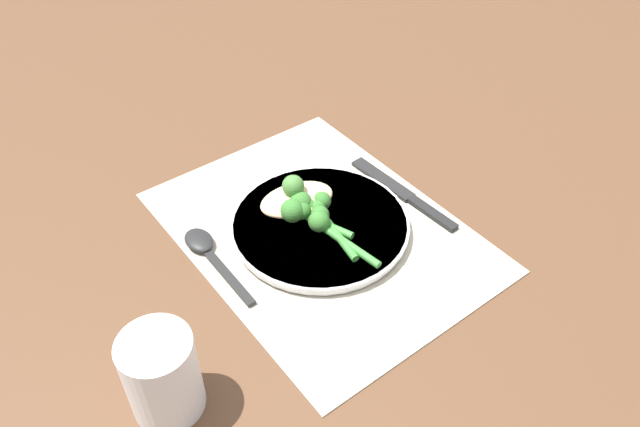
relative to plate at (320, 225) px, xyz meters
name	(u,v)px	position (x,y,z in m)	size (l,w,h in m)	color
ground_plane	(320,232)	(0.00, 0.00, -0.01)	(3.00, 3.00, 0.00)	brown
placemat	(320,231)	(0.00, 0.00, -0.01)	(0.44, 0.33, 0.00)	#B2A893
plate	(320,225)	(0.00, 0.00, 0.00)	(0.24, 0.24, 0.01)	white
chicken_fillet	(297,199)	(-0.05, -0.01, 0.02)	(0.08, 0.11, 0.02)	#DBBC89
pesto_dollop_primary	(293,186)	(-0.05, -0.01, 0.04)	(0.03, 0.03, 0.03)	#477F38
broccoli_stalk_right	(300,209)	(-0.02, -0.02, 0.02)	(0.10, 0.06, 0.03)	#3D8E38
broccoli_stalk_left	(321,211)	(-0.01, 0.01, 0.02)	(0.12, 0.05, 0.03)	#3D8E38
broccoli_stalk_rear	(325,225)	(0.02, -0.01, 0.02)	(0.12, 0.04, 0.03)	#3D8E38
knife	(404,194)	(0.02, 0.14, -0.01)	(0.20, 0.03, 0.01)	black
spoon	(205,248)	(-0.06, -0.14, 0.00)	(0.16, 0.03, 0.01)	black
water_glass	(162,375)	(0.11, -0.28, 0.04)	(0.07, 0.07, 0.10)	white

